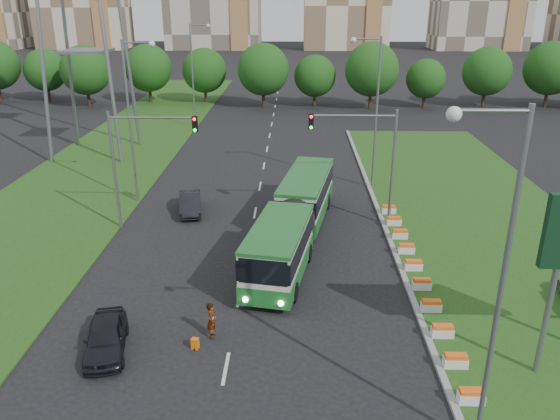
{
  "coord_description": "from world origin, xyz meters",
  "views": [
    {
      "loc": [
        -0.19,
        -25.07,
        14.69
      ],
      "look_at": [
        -1.01,
        5.93,
        2.6
      ],
      "focal_mm": 35.0,
      "sensor_mm": 36.0,
      "label": 1
    }
  ],
  "objects_px": {
    "car_left_near": "(106,337)",
    "car_left_far": "(190,203)",
    "shopping_trolley": "(195,344)",
    "traffic_mast_left": "(137,152)",
    "traffic_mast_median": "(369,150)",
    "articulated_bus": "(293,218)",
    "pedestrian": "(212,320)"
  },
  "relations": [
    {
      "from": "traffic_mast_median",
      "to": "traffic_mast_left",
      "type": "bearing_deg",
      "value": -176.23
    },
    {
      "from": "articulated_bus",
      "to": "car_left_far",
      "type": "xyz_separation_m",
      "value": [
        -7.52,
        5.19,
        -1.04
      ]
    },
    {
      "from": "articulated_bus",
      "to": "pedestrian",
      "type": "distance_m",
      "value": 11.15
    },
    {
      "from": "articulated_bus",
      "to": "car_left_near",
      "type": "relative_size",
      "value": 4.12
    },
    {
      "from": "traffic_mast_median",
      "to": "car_left_far",
      "type": "height_order",
      "value": "traffic_mast_median"
    },
    {
      "from": "car_left_near",
      "to": "shopping_trolley",
      "type": "relative_size",
      "value": 7.98
    },
    {
      "from": "traffic_mast_median",
      "to": "shopping_trolley",
      "type": "distance_m",
      "value": 18.08
    },
    {
      "from": "articulated_bus",
      "to": "pedestrian",
      "type": "xyz_separation_m",
      "value": [
        -3.68,
        -10.49,
        -0.87
      ]
    },
    {
      "from": "traffic_mast_left",
      "to": "shopping_trolley",
      "type": "relative_size",
      "value": 15.11
    },
    {
      "from": "traffic_mast_median",
      "to": "pedestrian",
      "type": "relative_size",
      "value": 4.49
    },
    {
      "from": "traffic_mast_median",
      "to": "articulated_bus",
      "type": "xyz_separation_m",
      "value": [
        -5.0,
        -3.2,
        -3.59
      ]
    },
    {
      "from": "car_left_near",
      "to": "car_left_far",
      "type": "relative_size",
      "value": 0.98
    },
    {
      "from": "traffic_mast_left",
      "to": "pedestrian",
      "type": "distance_m",
      "value": 14.94
    },
    {
      "from": "traffic_mast_left",
      "to": "pedestrian",
      "type": "xyz_separation_m",
      "value": [
        6.48,
        -12.7,
        -4.46
      ]
    },
    {
      "from": "traffic_mast_median",
      "to": "car_left_near",
      "type": "distance_m",
      "value": 20.44
    },
    {
      "from": "car_left_near",
      "to": "shopping_trolley",
      "type": "height_order",
      "value": "car_left_near"
    },
    {
      "from": "car_left_far",
      "to": "shopping_trolley",
      "type": "distance_m",
      "value": 16.94
    },
    {
      "from": "car_left_far",
      "to": "pedestrian",
      "type": "relative_size",
      "value": 2.43
    },
    {
      "from": "traffic_mast_median",
      "to": "shopping_trolley",
      "type": "relative_size",
      "value": 15.11
    },
    {
      "from": "traffic_mast_median",
      "to": "car_left_far",
      "type": "bearing_deg",
      "value": 170.96
    },
    {
      "from": "traffic_mast_left",
      "to": "articulated_bus",
      "type": "relative_size",
      "value": 0.46
    },
    {
      "from": "articulated_bus",
      "to": "shopping_trolley",
      "type": "distance_m",
      "value": 12.31
    },
    {
      "from": "traffic_mast_median",
      "to": "car_left_far",
      "type": "xyz_separation_m",
      "value": [
        -12.52,
        1.99,
        -4.64
      ]
    },
    {
      "from": "car_left_far",
      "to": "shopping_trolley",
      "type": "xyz_separation_m",
      "value": [
        3.2,
        -16.63,
        -0.45
      ]
    },
    {
      "from": "traffic_mast_median",
      "to": "car_left_far",
      "type": "relative_size",
      "value": 1.85
    },
    {
      "from": "traffic_mast_left",
      "to": "shopping_trolley",
      "type": "distance_m",
      "value": 15.69
    },
    {
      "from": "shopping_trolley",
      "to": "car_left_near",
      "type": "bearing_deg",
      "value": -163.39
    },
    {
      "from": "traffic_mast_median",
      "to": "pedestrian",
      "type": "bearing_deg",
      "value": -122.35
    },
    {
      "from": "shopping_trolley",
      "to": "pedestrian",
      "type": "bearing_deg",
      "value": 68.58
    },
    {
      "from": "car_left_near",
      "to": "shopping_trolley",
      "type": "bearing_deg",
      "value": -8.37
    },
    {
      "from": "traffic_mast_median",
      "to": "articulated_bus",
      "type": "distance_m",
      "value": 6.94
    },
    {
      "from": "articulated_bus",
      "to": "traffic_mast_median",
      "type": "bearing_deg",
      "value": 42.93
    }
  ]
}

